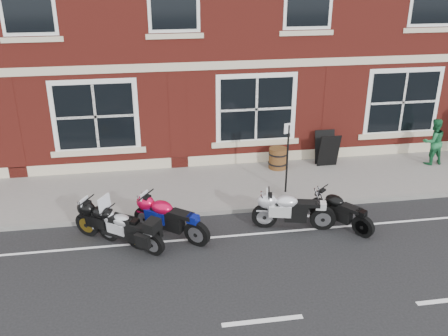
{
  "coord_description": "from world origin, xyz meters",
  "views": [
    {
      "loc": [
        -1.96,
        -10.45,
        6.51
      ],
      "look_at": [
        -0.01,
        1.6,
        1.26
      ],
      "focal_mm": 40.0,
      "sensor_mm": 36.0,
      "label": 1
    }
  ],
  "objects_px": {
    "pedestrian_right": "(433,142)",
    "barrel_planter": "(278,158)",
    "a_board_sign": "(327,149)",
    "moto_touring_silver": "(129,227)",
    "moto_sport_silver": "(292,209)",
    "parking_sign": "(288,153)",
    "moto_sport_red": "(170,216)",
    "moto_naked_black": "(340,209)",
    "moto_sport_black": "(111,221)"
  },
  "relations": [
    {
      "from": "moto_sport_silver",
      "to": "a_board_sign",
      "type": "bearing_deg",
      "value": -18.06
    },
    {
      "from": "pedestrian_right",
      "to": "barrel_planter",
      "type": "bearing_deg",
      "value": -9.95
    },
    {
      "from": "moto_naked_black",
      "to": "parking_sign",
      "type": "xyz_separation_m",
      "value": [
        -0.88,
        1.95,
        0.84
      ]
    },
    {
      "from": "moto_sport_red",
      "to": "barrel_planter",
      "type": "bearing_deg",
      "value": -7.71
    },
    {
      "from": "moto_sport_black",
      "to": "moto_sport_silver",
      "type": "distance_m",
      "value": 4.53
    },
    {
      "from": "moto_naked_black",
      "to": "barrel_planter",
      "type": "relative_size",
      "value": 2.42
    },
    {
      "from": "pedestrian_right",
      "to": "parking_sign",
      "type": "xyz_separation_m",
      "value": [
        -5.3,
        -1.32,
        0.45
      ]
    },
    {
      "from": "moto_touring_silver",
      "to": "moto_sport_black",
      "type": "xyz_separation_m",
      "value": [
        -0.43,
        0.31,
        0.04
      ]
    },
    {
      "from": "a_board_sign",
      "to": "barrel_planter",
      "type": "xyz_separation_m",
      "value": [
        -1.64,
        -0.01,
        -0.22
      ]
    },
    {
      "from": "moto_sport_black",
      "to": "pedestrian_right",
      "type": "height_order",
      "value": "pedestrian_right"
    },
    {
      "from": "moto_naked_black",
      "to": "pedestrian_right",
      "type": "bearing_deg",
      "value": 1.16
    },
    {
      "from": "pedestrian_right",
      "to": "a_board_sign",
      "type": "bearing_deg",
      "value": -12.55
    },
    {
      "from": "moto_sport_silver",
      "to": "moto_naked_black",
      "type": "relative_size",
      "value": 1.28
    },
    {
      "from": "moto_sport_red",
      "to": "pedestrian_right",
      "type": "height_order",
      "value": "pedestrian_right"
    },
    {
      "from": "moto_sport_silver",
      "to": "pedestrian_right",
      "type": "height_order",
      "value": "pedestrian_right"
    },
    {
      "from": "moto_naked_black",
      "to": "barrel_planter",
      "type": "height_order",
      "value": "moto_naked_black"
    },
    {
      "from": "moto_sport_silver",
      "to": "parking_sign",
      "type": "distance_m",
      "value": 2.02
    },
    {
      "from": "moto_touring_silver",
      "to": "parking_sign",
      "type": "height_order",
      "value": "parking_sign"
    },
    {
      "from": "moto_touring_silver",
      "to": "a_board_sign",
      "type": "bearing_deg",
      "value": -20.82
    },
    {
      "from": "pedestrian_right",
      "to": "parking_sign",
      "type": "relative_size",
      "value": 0.73
    },
    {
      "from": "moto_naked_black",
      "to": "a_board_sign",
      "type": "height_order",
      "value": "a_board_sign"
    },
    {
      "from": "moto_touring_silver",
      "to": "moto_sport_black",
      "type": "bearing_deg",
      "value": 91.93
    },
    {
      "from": "moto_touring_silver",
      "to": "moto_sport_black",
      "type": "height_order",
      "value": "moto_touring_silver"
    },
    {
      "from": "moto_naked_black",
      "to": "barrel_planter",
      "type": "xyz_separation_m",
      "value": [
        -0.66,
        3.71,
        -0.04
      ]
    },
    {
      "from": "moto_touring_silver",
      "to": "moto_sport_silver",
      "type": "bearing_deg",
      "value": -48.78
    },
    {
      "from": "moto_sport_silver",
      "to": "moto_naked_black",
      "type": "bearing_deg",
      "value": -82.12
    },
    {
      "from": "pedestrian_right",
      "to": "moto_sport_red",
      "type": "bearing_deg",
      "value": 14.48
    },
    {
      "from": "moto_touring_silver",
      "to": "parking_sign",
      "type": "bearing_deg",
      "value": -27.24
    },
    {
      "from": "moto_sport_black",
      "to": "moto_naked_black",
      "type": "xyz_separation_m",
      "value": [
        5.77,
        -0.19,
        -0.06
      ]
    },
    {
      "from": "moto_touring_silver",
      "to": "barrel_planter",
      "type": "relative_size",
      "value": 2.35
    },
    {
      "from": "moto_sport_silver",
      "to": "pedestrian_right",
      "type": "distance_m",
      "value": 6.48
    },
    {
      "from": "moto_naked_black",
      "to": "a_board_sign",
      "type": "relative_size",
      "value": 1.47
    },
    {
      "from": "moto_naked_black",
      "to": "pedestrian_right",
      "type": "xyz_separation_m",
      "value": [
        4.42,
        3.27,
        0.39
      ]
    },
    {
      "from": "moto_touring_silver",
      "to": "moto_sport_silver",
      "type": "distance_m",
      "value": 4.11
    },
    {
      "from": "pedestrian_right",
      "to": "barrel_planter",
      "type": "relative_size",
      "value": 2.27
    },
    {
      "from": "moto_touring_silver",
      "to": "moto_sport_red",
      "type": "xyz_separation_m",
      "value": [
        1.0,
        0.3,
        0.05
      ]
    },
    {
      "from": "moto_sport_red",
      "to": "barrel_planter",
      "type": "xyz_separation_m",
      "value": [
        3.68,
        3.53,
        -0.11
      ]
    },
    {
      "from": "a_board_sign",
      "to": "parking_sign",
      "type": "relative_size",
      "value": 0.53
    },
    {
      "from": "moto_sport_red",
      "to": "parking_sign",
      "type": "distance_m",
      "value": 3.96
    },
    {
      "from": "parking_sign",
      "to": "moto_sport_silver",
      "type": "bearing_deg",
      "value": -114.98
    },
    {
      "from": "pedestrian_right",
      "to": "parking_sign",
      "type": "height_order",
      "value": "parking_sign"
    },
    {
      "from": "moto_touring_silver",
      "to": "barrel_planter",
      "type": "distance_m",
      "value": 6.05
    },
    {
      "from": "pedestrian_right",
      "to": "barrel_planter",
      "type": "xyz_separation_m",
      "value": [
        -5.08,
        0.45,
        -0.43
      ]
    },
    {
      "from": "moto_sport_silver",
      "to": "moto_sport_red",
      "type": "bearing_deg",
      "value": 102.56
    },
    {
      "from": "pedestrian_right",
      "to": "moto_naked_black",
      "type": "bearing_deg",
      "value": 31.56
    },
    {
      "from": "moto_sport_red",
      "to": "moto_sport_silver",
      "type": "bearing_deg",
      "value": -52.59
    },
    {
      "from": "moto_touring_silver",
      "to": "moto_sport_black",
      "type": "relative_size",
      "value": 0.86
    },
    {
      "from": "moto_sport_red",
      "to": "moto_sport_black",
      "type": "height_order",
      "value": "moto_sport_red"
    },
    {
      "from": "moto_naked_black",
      "to": "pedestrian_right",
      "type": "height_order",
      "value": "pedestrian_right"
    },
    {
      "from": "moto_sport_black",
      "to": "moto_sport_silver",
      "type": "height_order",
      "value": "moto_sport_black"
    }
  ]
}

